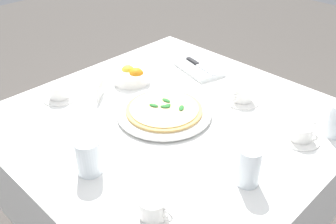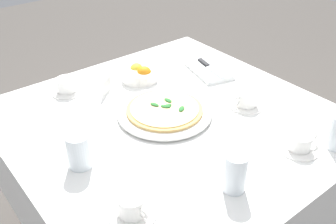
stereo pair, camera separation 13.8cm
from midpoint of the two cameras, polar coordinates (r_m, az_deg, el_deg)
name	(u,v)px [view 1 (the left image)]	position (r m, az deg, el deg)	size (l,w,h in m)	color
dining_table	(172,147)	(1.46, -2.17, -5.25)	(1.10, 1.10, 0.72)	white
pizza_plate	(164,113)	(1.39, -3.41, -0.18)	(0.34, 0.34, 0.02)	white
pizza	(164,109)	(1.38, -3.42, 0.31)	(0.28, 0.28, 0.02)	#DBAD60
coffee_cup_near_left	(59,92)	(1.56, -18.19, 2.75)	(0.13, 0.13, 0.06)	white
coffee_cup_far_left	(242,95)	(1.48, 8.27, 2.35)	(0.13, 0.13, 0.06)	white
coffee_cup_center_back	(153,208)	(1.02, -6.17, -14.09)	(0.13, 0.13, 0.06)	white
coffee_cup_back_corner	(301,133)	(1.31, 16.19, -3.14)	(0.13, 0.13, 0.06)	white
water_glass_left_edge	(249,169)	(1.10, 8.27, -8.39)	(0.06, 0.06, 0.12)	white
water_glass_far_right	(89,159)	(1.16, -14.97, -6.78)	(0.07, 0.07, 0.11)	white
napkin_folded	(199,68)	(1.71, 2.24, 6.43)	(0.25, 0.18, 0.02)	white
dinner_knife	(199,65)	(1.70, 2.30, 6.82)	(0.19, 0.06, 0.01)	silver
citrus_bowl	(132,76)	(1.62, -7.78, 5.23)	(0.15, 0.15, 0.07)	white
menu_card	(100,90)	(1.52, -12.54, 3.03)	(0.06, 0.07, 0.06)	white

